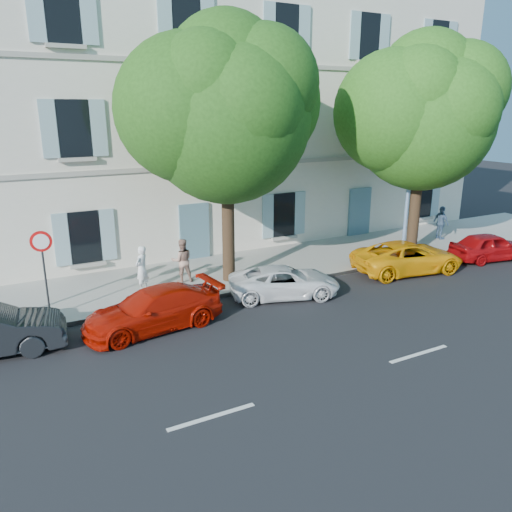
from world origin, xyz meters
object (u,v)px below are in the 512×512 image
street_lamp (414,152)px  pedestrian_c (441,223)px  car_yellow_supercar (408,257)px  pedestrian_b (182,261)px  pedestrian_a (142,269)px  car_white_coupe (285,282)px  tree_left (226,119)px  road_sign (43,256)px  car_red_coupe (153,309)px  tree_right (423,120)px  car_red_hatchback (490,247)px

street_lamp → pedestrian_c: (3.45, 1.25, -3.61)m
car_yellow_supercar → pedestrian_b: (-8.45, 2.73, 0.34)m
pedestrian_c → car_yellow_supercar: bearing=124.2°
pedestrian_a → pedestrian_b: 1.58m
pedestrian_b → pedestrian_c: (13.22, -0.03, 0.00)m
car_white_coupe → pedestrian_b: bearing=63.1°
tree_left → road_sign: tree_left is taller
car_yellow_supercar → road_sign: (-13.17, 1.57, 1.49)m
tree_left → street_lamp: 8.31m
car_red_coupe → road_sign: 3.65m
car_white_coupe → road_sign: 7.78m
car_white_coupe → pedestrian_b: (-2.73, 2.72, 0.43)m
car_red_coupe → pedestrian_a: (0.50, 2.92, 0.35)m
car_yellow_supercar → road_sign: 13.35m
car_white_coupe → tree_right: size_ratio=0.43×
pedestrian_b → pedestrian_c: bearing=-169.8°
tree_left → car_red_coupe: bearing=-145.0°
road_sign → street_lamp: 14.70m
pedestrian_a → pedestrian_b: bearing=149.8°
tree_right → pedestrian_a: size_ratio=5.48×
car_yellow_supercar → tree_right: size_ratio=0.50×
car_yellow_supercar → pedestrian_a: bearing=84.8°
tree_right → pedestrian_c: size_ratio=5.47×
car_yellow_supercar → road_sign: size_ratio=1.64×
car_yellow_supercar → tree_right: (1.68, 1.49, 5.20)m
tree_left → road_sign: 7.41m
car_red_coupe → car_yellow_supercar: (10.51, 0.43, 0.01)m
tree_left → pedestrian_b: (-1.60, 0.60, -4.98)m
car_yellow_supercar → car_red_hatchback: car_yellow_supercar is taller
car_red_coupe → pedestrian_a: 2.98m
road_sign → pedestrian_a: 3.49m
car_red_coupe → tree_left: tree_left is taller
car_red_coupe → pedestrian_a: bearing=163.7°
car_white_coupe → pedestrian_a: bearing=78.0°
street_lamp → pedestrian_a: street_lamp is taller
tree_left → pedestrian_c: size_ratio=5.56×
road_sign → pedestrian_b: 5.00m
car_white_coupe → pedestrian_b: 3.88m
car_red_coupe → car_yellow_supercar: size_ratio=0.94×
tree_left → pedestrian_b: 5.26m
tree_right → pedestrian_a: tree_right is taller
car_white_coupe → tree_right: bearing=-60.7°
car_red_hatchback → street_lamp: bearing=67.9°
road_sign → pedestrian_c: 18.02m
car_red_hatchback → car_yellow_supercar: bearing=94.5°
car_white_coupe → street_lamp: 8.24m
pedestrian_a → pedestrian_c: 14.78m
car_red_coupe → pedestrian_b: bearing=140.3°
car_red_hatchback → tree_right: (-2.62, 1.95, 5.22)m
car_red_coupe → road_sign: road_sign is taller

